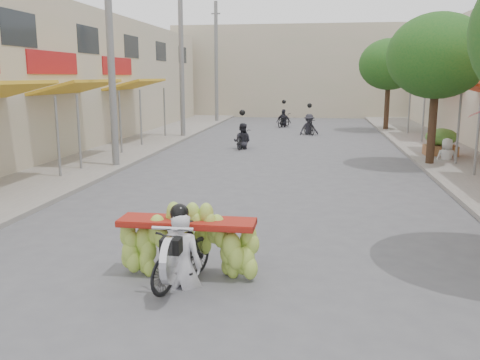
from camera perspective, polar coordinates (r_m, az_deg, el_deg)
sidewalk_left at (r=21.42m, az=-14.68°, el=2.97°), size 4.00×60.00×0.12m
sidewalk_right at (r=20.47m, az=24.30°, el=1.93°), size 4.00×60.00×0.12m
far_building at (r=42.49m, az=6.81°, el=11.98°), size 20.00×6.00×7.00m
utility_pole_mid at (r=17.84m, az=-14.35°, el=14.13°), size 0.60×0.24×8.00m
utility_pole_far at (r=26.37m, az=-6.59°, el=13.45°), size 0.60×0.24×8.00m
utility_pole_back at (r=35.14m, az=-2.69°, el=13.01°), size 0.60×0.24×8.00m
street_tree_mid at (r=18.90m, az=21.29°, el=12.81°), size 3.40×3.40×5.25m
street_tree_far at (r=30.73m, az=16.41°, el=12.33°), size 3.40×3.40×5.25m
produce_crate_far at (r=21.15m, az=21.65°, el=4.21°), size 1.20×0.88×1.16m
banana_motorbike at (r=7.83m, az=-6.33°, el=-6.31°), size 2.20×1.81×2.16m
pedestrian at (r=20.09m, az=22.31°, el=4.37°), size 0.80×0.50×1.57m
bg_motorbike_a at (r=22.26m, az=0.25°, el=5.52°), size 0.85×1.49×1.95m
bg_motorbike_b at (r=28.00m, az=7.78°, el=6.87°), size 1.19×1.52×1.95m
bg_motorbike_c at (r=32.03m, az=4.93°, el=7.38°), size 1.10×1.62×1.95m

